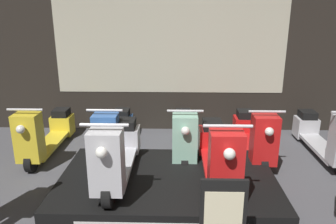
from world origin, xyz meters
name	(u,v)px	position (x,y,z in m)	size (l,w,h in m)	color
shop_wall_back	(170,41)	(0.00, 3.80, 1.60)	(7.22, 0.09, 3.20)	#28231E
display_platform	(168,183)	(0.02, 1.59, 0.09)	(2.58, 1.61, 0.19)	black
scooter_display_left	(117,153)	(-0.56, 1.52, 0.52)	(0.46, 1.66, 0.89)	black
scooter_display_right	(218,154)	(0.60, 1.52, 0.52)	(0.46, 1.66, 0.89)	black
scooter_backrow_0	(46,133)	(-1.84, 2.61, 0.33)	(0.46, 1.66, 0.89)	black
scooter_backrow_1	(115,134)	(-0.80, 2.61, 0.33)	(0.46, 1.66, 0.89)	black
scooter_backrow_2	(184,135)	(0.23, 2.61, 0.33)	(0.46, 1.66, 0.89)	black
scooter_backrow_3	(254,135)	(1.26, 2.61, 0.33)	(0.46, 1.66, 0.89)	black
scooter_backrow_4	(325,136)	(2.30, 2.61, 0.33)	(0.46, 1.66, 0.89)	black
price_sign_board	(222,223)	(0.51, 0.39, 0.41)	(0.38, 0.04, 0.81)	black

